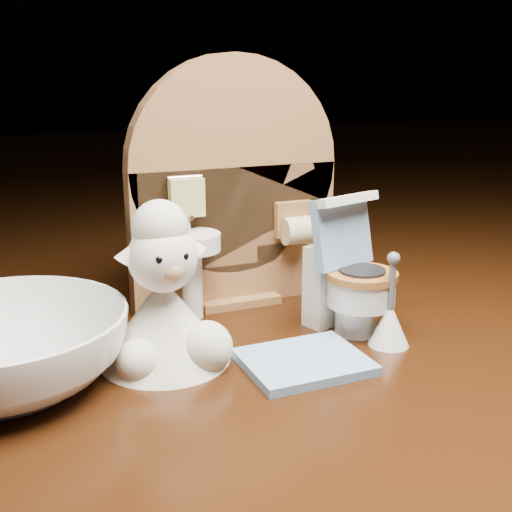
% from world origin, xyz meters
% --- Properties ---
extents(backdrop_panel, '(0.13, 0.05, 0.15)m').
position_xyz_m(backdrop_panel, '(-0.00, 0.06, 0.07)').
color(backdrop_panel, '#926137').
rests_on(backdrop_panel, ground).
extents(toy_toilet, '(0.04, 0.05, 0.08)m').
position_xyz_m(toy_toilet, '(0.04, -0.00, 0.03)').
color(toy_toilet, white).
rests_on(toy_toilet, ground).
extents(bath_mat, '(0.06, 0.05, 0.00)m').
position_xyz_m(bath_mat, '(-0.00, -0.04, 0.00)').
color(bath_mat, '#7B9FC3').
rests_on(bath_mat, ground).
extents(toilet_brush, '(0.02, 0.02, 0.05)m').
position_xyz_m(toilet_brush, '(0.05, -0.03, 0.01)').
color(toilet_brush, white).
rests_on(toilet_brush, ground).
extents(plush_lamb, '(0.07, 0.07, 0.08)m').
position_xyz_m(plush_lamb, '(-0.06, -0.01, 0.03)').
color(plush_lamb, beige).
rests_on(plush_lamb, ground).
extents(ceramic_bowl, '(0.13, 0.13, 0.04)m').
position_xyz_m(ceramic_bowl, '(-0.14, -0.00, 0.02)').
color(ceramic_bowl, white).
rests_on(ceramic_bowl, ground).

